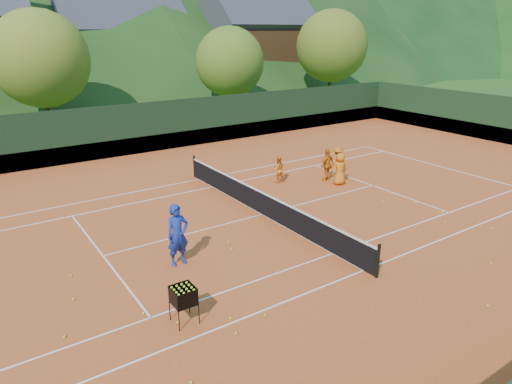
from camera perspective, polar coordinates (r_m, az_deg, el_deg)
ground at (r=18.40m, az=0.82°, el=-2.86°), size 400.00×400.00×0.00m
clay_court at (r=18.40m, az=0.82°, el=-2.83°), size 40.00×24.00×0.02m
coach at (r=14.43m, az=-9.76°, el=-5.32°), size 0.76×0.53×2.01m
student_a at (r=22.05m, az=2.78°, el=2.84°), size 0.72×0.60×1.31m
student_b at (r=22.53m, az=8.89°, el=3.40°), size 1.01×0.60×1.61m
student_c at (r=22.04m, az=10.44°, el=2.84°), size 0.81×0.59×1.54m
student_d at (r=23.30m, az=10.15°, el=3.76°), size 1.07×0.73×1.53m
tennis_ball_0 at (r=19.01m, az=22.53°, el=-3.52°), size 0.07×0.07×0.07m
tennis_ball_1 at (r=14.06m, az=26.98°, el=-12.56°), size 0.07×0.07×0.07m
tennis_ball_2 at (r=12.17m, az=-9.73°, el=-15.75°), size 0.07×0.07×0.07m
tennis_ball_3 at (r=15.55m, az=-3.09°, el=-7.10°), size 0.07×0.07×0.07m
tennis_ball_4 at (r=19.99m, az=22.23°, el=-2.35°), size 0.07×0.07×0.07m
tennis_ball_5 at (r=12.68m, az=-13.87°, el=-14.48°), size 0.07×0.07×0.07m
tennis_ball_6 at (r=12.17m, az=-3.20°, el=-15.45°), size 0.07×0.07×0.07m
tennis_ball_7 at (r=15.02m, az=-22.14°, el=-9.69°), size 0.07×0.07×0.07m
tennis_ball_8 at (r=11.66m, az=-2.51°, el=-17.22°), size 0.07×0.07×0.07m
tennis_ball_9 at (r=19.15m, az=27.39°, el=-4.09°), size 0.07×0.07×0.07m
tennis_ball_10 at (r=20.41m, az=15.62°, el=-1.13°), size 0.07×0.07×0.07m
tennis_ball_11 at (r=10.47m, az=-8.12°, el=-22.50°), size 0.07×0.07×0.07m
tennis_ball_12 at (r=12.26m, az=1.15°, el=-15.13°), size 0.07×0.07×0.07m
tennis_ball_13 at (r=16.43m, az=27.33°, el=-7.91°), size 0.07×0.07×0.07m
tennis_ball_14 at (r=13.83m, az=-21.84°, el=-12.31°), size 0.07×0.07×0.07m
tennis_ball_15 at (r=16.01m, az=-3.45°, el=-6.28°), size 0.07×0.07×0.07m
tennis_ball_16 at (r=20.69m, az=19.35°, el=-1.26°), size 0.07×0.07×0.07m
tennis_ball_18 at (r=12.45m, az=-22.82°, el=-16.31°), size 0.07×0.07×0.07m
tennis_ball_19 at (r=16.26m, az=13.04°, el=-6.36°), size 0.07×0.07×0.07m
court_lines at (r=18.39m, az=0.82°, el=-2.79°), size 23.83×11.03×0.00m
tennis_net at (r=18.21m, az=0.83°, el=-1.35°), size 0.10×12.07×1.10m
perimeter_fence at (r=17.95m, az=0.84°, el=0.88°), size 40.40×24.24×3.00m
ball_hopper at (r=11.81m, az=-9.08°, el=-12.76°), size 0.57×0.57×1.00m
chalet_mid at (r=50.48m, az=-16.62°, el=16.57°), size 12.65×8.82×11.45m
chalet_right at (r=53.08m, az=-0.00°, el=17.75°), size 11.50×8.82×11.91m
tree_b at (r=34.45m, az=-25.35°, el=14.79°), size 6.40×6.40×8.40m
tree_c at (r=38.47m, az=-3.27°, el=15.92°), size 5.60×5.60×7.35m
tree_d at (r=46.49m, az=9.43°, el=17.55°), size 6.80×6.80×8.93m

